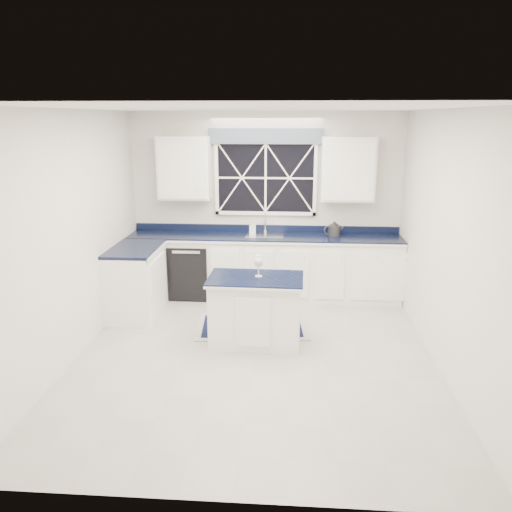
# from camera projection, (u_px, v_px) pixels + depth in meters

# --- Properties ---
(ground) EXTENTS (4.50, 4.50, 0.00)m
(ground) POSITION_uv_depth(u_px,v_px,m) (255.00, 355.00, 5.66)
(ground) COLOR #A5A5A1
(ground) RESTS_ON ground
(back_wall) EXTENTS (4.00, 0.10, 2.70)m
(back_wall) POSITION_uv_depth(u_px,v_px,m) (266.00, 204.00, 7.46)
(back_wall) COLOR silver
(back_wall) RESTS_ON ground
(base_cabinets) EXTENTS (3.99, 1.60, 0.90)m
(base_cabinets) POSITION_uv_depth(u_px,v_px,m) (241.00, 271.00, 7.28)
(base_cabinets) COLOR white
(base_cabinets) RESTS_ON ground
(countertop) EXTENTS (3.98, 0.64, 0.04)m
(countertop) POSITION_uv_depth(u_px,v_px,m) (264.00, 237.00, 7.29)
(countertop) COLOR black
(countertop) RESTS_ON base_cabinets
(dishwasher) EXTENTS (0.60, 0.58, 0.82)m
(dishwasher) POSITION_uv_depth(u_px,v_px,m) (191.00, 269.00, 7.50)
(dishwasher) COLOR black
(dishwasher) RESTS_ON ground
(window) EXTENTS (1.65, 0.09, 1.26)m
(window) POSITION_uv_depth(u_px,v_px,m) (266.00, 172.00, 7.29)
(window) COLOR black
(window) RESTS_ON ground
(upper_cabinets) EXTENTS (3.10, 0.34, 0.90)m
(upper_cabinets) POSITION_uv_depth(u_px,v_px,m) (265.00, 169.00, 7.15)
(upper_cabinets) COLOR white
(upper_cabinets) RESTS_ON ground
(faucet) EXTENTS (0.05, 0.20, 0.30)m
(faucet) POSITION_uv_depth(u_px,v_px,m) (265.00, 222.00, 7.43)
(faucet) COLOR silver
(faucet) RESTS_ON countertop
(island) EXTENTS (1.12, 0.69, 0.82)m
(island) POSITION_uv_depth(u_px,v_px,m) (256.00, 310.00, 5.89)
(island) COLOR white
(island) RESTS_ON ground
(rug) EXTENTS (1.49, 0.98, 0.02)m
(rug) POSITION_uv_depth(u_px,v_px,m) (252.00, 326.00, 6.43)
(rug) COLOR #A3A39F
(rug) RESTS_ON ground
(kettle) EXTENTS (0.30, 0.22, 0.21)m
(kettle) POSITION_uv_depth(u_px,v_px,m) (334.00, 229.00, 7.26)
(kettle) COLOR #313133
(kettle) RESTS_ON countertop
(wine_glass) EXTENTS (0.11, 0.11, 0.25)m
(wine_glass) POSITION_uv_depth(u_px,v_px,m) (259.00, 262.00, 5.77)
(wine_glass) COLOR silver
(wine_glass) RESTS_ON island
(soap_bottle) EXTENTS (0.10, 0.10, 0.21)m
(soap_bottle) POSITION_uv_depth(u_px,v_px,m) (253.00, 227.00, 7.37)
(soap_bottle) COLOR silver
(soap_bottle) RESTS_ON countertop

